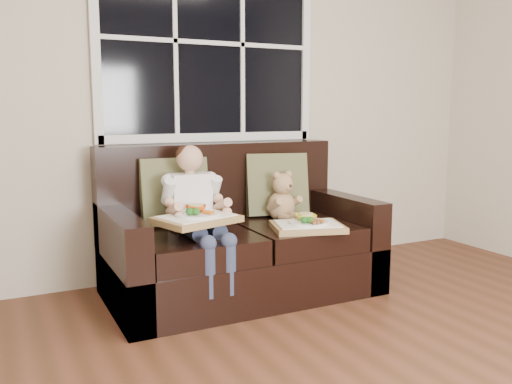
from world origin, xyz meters
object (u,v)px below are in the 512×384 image
child (195,203)px  tray_right (308,225)px  teddy_bear (282,199)px  tray_left (196,217)px  loveseat (238,245)px

child → tray_right: 0.71m
teddy_bear → tray_left: (-0.72, -0.27, -0.01)m
child → tray_left: (-0.05, -0.16, -0.06)m
tray_left → child: bearing=54.7°
tray_right → teddy_bear: bearing=103.9°
tray_right → loveseat: bearing=148.6°
loveseat → child: 0.48m
teddy_bear → tray_left: 0.77m
tray_left → tray_right: (0.70, -0.08, -0.10)m
loveseat → teddy_bear: size_ratio=4.93×
loveseat → child: (-0.33, -0.12, 0.32)m
teddy_bear → tray_left: bearing=-169.3°
child → tray_left: child is taller
child → teddy_bear: bearing=10.0°
tray_left → tray_right: bearing=-23.6°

